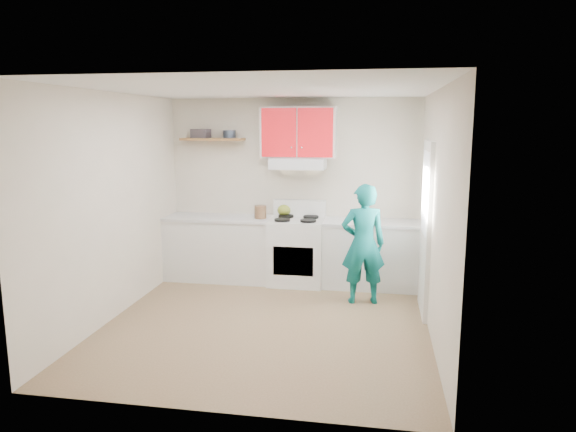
% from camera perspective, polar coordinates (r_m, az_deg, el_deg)
% --- Properties ---
extents(floor, '(3.80, 3.80, 0.00)m').
position_cam_1_polar(floor, '(6.09, -2.31, -11.58)').
color(floor, brown).
rests_on(floor, ground).
extents(ceiling, '(3.60, 3.80, 0.04)m').
position_cam_1_polar(ceiling, '(5.67, -2.50, 13.64)').
color(ceiling, white).
rests_on(ceiling, floor).
extents(back_wall, '(3.60, 0.04, 2.60)m').
position_cam_1_polar(back_wall, '(7.59, 0.60, 2.90)').
color(back_wall, beige).
rests_on(back_wall, floor).
extents(front_wall, '(3.60, 0.04, 2.60)m').
position_cam_1_polar(front_wall, '(3.94, -8.19, -3.92)').
color(front_wall, beige).
rests_on(front_wall, floor).
extents(left_wall, '(0.04, 3.80, 2.60)m').
position_cam_1_polar(left_wall, '(6.36, -18.47, 0.99)').
color(left_wall, beige).
rests_on(left_wall, floor).
extents(right_wall, '(0.04, 3.80, 2.60)m').
position_cam_1_polar(right_wall, '(5.65, 15.76, 0.05)').
color(right_wall, beige).
rests_on(right_wall, floor).
extents(door, '(0.05, 0.85, 2.05)m').
position_cam_1_polar(door, '(6.38, 14.78, -1.30)').
color(door, white).
rests_on(door, floor).
extents(door_glass, '(0.01, 0.55, 0.95)m').
position_cam_1_polar(door_glass, '(6.31, 14.71, 2.49)').
color(door_glass, white).
rests_on(door_glass, door).
extents(counter_left, '(1.52, 0.60, 0.90)m').
position_cam_1_polar(counter_left, '(7.69, -7.46, -3.53)').
color(counter_left, silver).
rests_on(counter_left, floor).
extents(counter_right, '(1.32, 0.60, 0.90)m').
position_cam_1_polar(counter_right, '(7.36, 9.04, -4.19)').
color(counter_right, silver).
rests_on(counter_right, floor).
extents(stove, '(0.76, 0.65, 0.92)m').
position_cam_1_polar(stove, '(7.41, 0.95, -3.88)').
color(stove, white).
rests_on(stove, floor).
extents(range_hood, '(0.76, 0.44, 0.15)m').
position_cam_1_polar(range_hood, '(7.32, 1.11, 5.74)').
color(range_hood, silver).
rests_on(range_hood, back_wall).
extents(upper_cabinets, '(1.02, 0.33, 0.70)m').
position_cam_1_polar(upper_cabinets, '(7.35, 1.18, 9.08)').
color(upper_cabinets, red).
rests_on(upper_cabinets, back_wall).
extents(shelf, '(0.90, 0.30, 0.04)m').
position_cam_1_polar(shelf, '(7.66, -8.19, 8.27)').
color(shelf, brown).
rests_on(shelf, back_wall).
extents(books, '(0.27, 0.22, 0.13)m').
position_cam_1_polar(books, '(7.69, -9.48, 8.85)').
color(books, '#383136').
rests_on(books, shelf).
extents(tin, '(0.21, 0.21, 0.11)m').
position_cam_1_polar(tin, '(7.60, -6.40, 8.85)').
color(tin, '#333D4C').
rests_on(tin, shelf).
extents(kettle, '(0.20, 0.20, 0.17)m').
position_cam_1_polar(kettle, '(7.58, -0.41, 0.64)').
color(kettle, olive).
rests_on(kettle, stove).
extents(crock, '(0.19, 0.19, 0.20)m').
position_cam_1_polar(crock, '(7.40, -3.03, 0.37)').
color(crock, brown).
rests_on(crock, counter_left).
extents(cutting_board, '(0.32, 0.27, 0.02)m').
position_cam_1_polar(cutting_board, '(7.28, 7.45, -0.60)').
color(cutting_board, olive).
rests_on(cutting_board, counter_right).
extents(silicone_mat, '(0.33, 0.29, 0.01)m').
position_cam_1_polar(silicone_mat, '(7.19, 11.84, -0.92)').
color(silicone_mat, red).
rests_on(silicone_mat, counter_right).
extents(person, '(0.61, 0.46, 1.52)m').
position_cam_1_polar(person, '(6.61, 8.19, -3.03)').
color(person, '#0B6564').
rests_on(person, floor).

